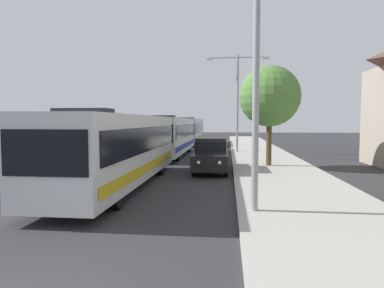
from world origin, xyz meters
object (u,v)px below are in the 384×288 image
(bus_lead, at_px, (120,147))
(white_suv, at_px, (211,153))
(bus_second_in_line, at_px, (171,135))
(roadside_tree, at_px, (270,96))
(streetlamp_near, at_px, (257,25))
(streetlamp_mid, at_px, (237,93))
(bus_middle, at_px, (189,130))

(bus_lead, relative_size, white_suv, 2.38)
(white_suv, bearing_deg, bus_second_in_line, 114.20)
(bus_lead, distance_m, white_suv, 6.01)
(bus_lead, distance_m, roadside_tree, 9.98)
(streetlamp_near, bearing_deg, roadside_tree, 81.03)
(streetlamp_mid, bearing_deg, bus_lead, -109.06)
(bus_second_in_line, height_order, streetlamp_near, streetlamp_near)
(bus_lead, relative_size, streetlamp_near, 1.34)
(bus_middle, xyz_separation_m, white_suv, (3.70, -21.30, -0.66))
(bus_second_in_line, xyz_separation_m, streetlamp_mid, (5.40, 2.70, 3.50))
(streetlamp_mid, bearing_deg, bus_second_in_line, -153.45)
(streetlamp_near, xyz_separation_m, roadside_tree, (1.65, 10.46, -1.29))
(bus_second_in_line, xyz_separation_m, white_suv, (3.70, -8.23, -0.66))
(bus_second_in_line, distance_m, roadside_tree, 9.83)
(streetlamp_mid, bearing_deg, white_suv, -98.84)
(bus_middle, bearing_deg, streetlamp_near, -79.76)
(bus_lead, height_order, streetlamp_mid, streetlamp_mid)
(white_suv, relative_size, streetlamp_mid, 0.60)
(white_suv, distance_m, roadside_tree, 5.02)
(bus_middle, height_order, streetlamp_mid, streetlamp_mid)
(bus_lead, xyz_separation_m, bus_middle, (-0.00, 25.99, -0.00))
(bus_lead, relative_size, bus_middle, 1.04)
(bus_second_in_line, xyz_separation_m, roadside_tree, (7.05, -6.35, 2.58))
(streetlamp_near, distance_m, streetlamp_mid, 19.51)
(bus_lead, xyz_separation_m, roadside_tree, (7.05, 6.57, 2.58))
(bus_second_in_line, height_order, bus_middle, same)
(bus_middle, bearing_deg, bus_second_in_line, -90.00)
(bus_middle, distance_m, streetlamp_mid, 12.21)
(bus_middle, xyz_separation_m, roadside_tree, (7.05, -19.42, 2.58))
(roadside_tree, bearing_deg, bus_lead, -137.00)
(bus_lead, relative_size, roadside_tree, 1.99)
(streetlamp_near, bearing_deg, bus_second_in_line, 107.80)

